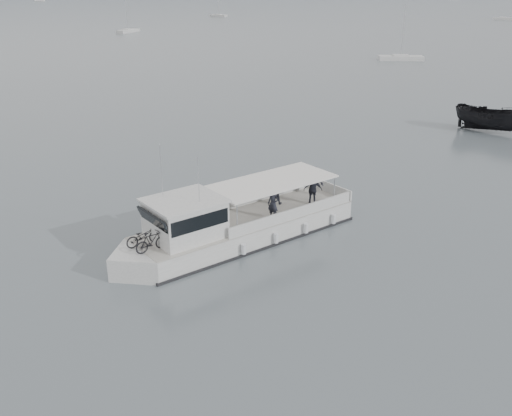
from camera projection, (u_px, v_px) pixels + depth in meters
name	position (u px, v px, depth m)	size (l,w,h in m)	color
ground	(151.00, 224.00, 30.93)	(1400.00, 1400.00, 0.00)	#545E63
tour_boat	(227.00, 227.00, 28.25)	(13.41, 7.08, 5.71)	white
dark_motorboat	(490.00, 118.00, 49.00)	(2.28, 6.05, 2.34)	black
moored_fleet	(104.00, 17.00, 186.86)	(400.10, 337.75, 9.75)	white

